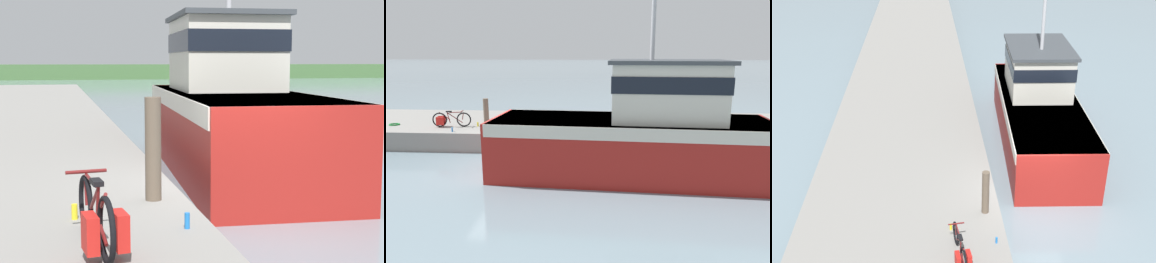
# 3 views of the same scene
# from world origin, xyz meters

# --- Properties ---
(ground_plane) EXTENTS (320.00, 320.00, 0.00)m
(ground_plane) POSITION_xyz_m (0.00, 0.00, 0.00)
(ground_plane) COLOR gray
(far_shoreline) EXTENTS (180.00, 5.00, 2.24)m
(far_shoreline) POSITION_xyz_m (30.00, 80.97, 1.12)
(far_shoreline) COLOR #426638
(far_shoreline) RESTS_ON ground_plane
(fishing_boat_main) EXTENTS (3.57, 10.86, 8.40)m
(fishing_boat_main) POSITION_xyz_m (1.15, 5.13, 1.52)
(fishing_boat_main) COLOR maroon
(fishing_boat_main) RESTS_ON ground_plane
(bicycle_touring) EXTENTS (0.56, 1.70, 0.71)m
(bicycle_touring) POSITION_xyz_m (-2.68, -3.25, 1.15)
(bicycle_touring) COLOR black
(bicycle_touring) RESTS_ON dock_pier
(mooring_post) EXTENTS (0.22, 0.22, 1.39)m
(mooring_post) POSITION_xyz_m (-1.79, -1.22, 1.52)
(mooring_post) COLOR brown
(mooring_post) RESTS_ON dock_pier
(water_bottle_by_bike) EXTENTS (0.07, 0.07, 0.18)m
(water_bottle_by_bike) POSITION_xyz_m (-2.87, -1.98, 0.91)
(water_bottle_by_bike) COLOR yellow
(water_bottle_by_bike) RESTS_ON dock_pier
(water_bottle_on_curb) EXTENTS (0.06, 0.06, 0.18)m
(water_bottle_on_curb) POSITION_xyz_m (-1.65, -2.66, 0.91)
(water_bottle_on_curb) COLOR blue
(water_bottle_on_curb) RESTS_ON dock_pier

